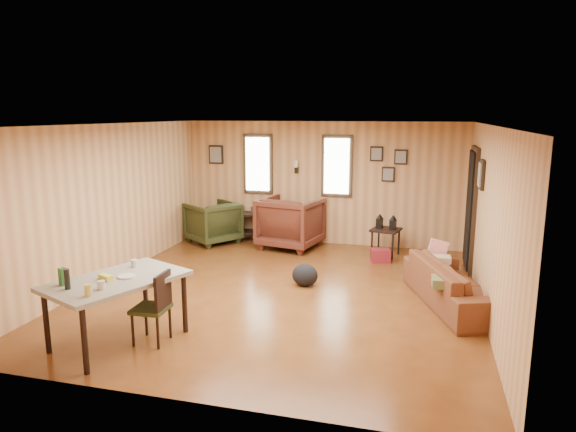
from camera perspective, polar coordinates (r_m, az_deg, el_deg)
name	(u,v)px	position (r m, az deg, el deg)	size (l,w,h in m)	color
room	(297,208)	(7.44, 1.01, 0.92)	(5.54, 6.04, 2.44)	brown
sofa	(456,277)	(7.30, 18.13, -6.42)	(2.02, 0.59, 0.79)	brown
recliner_brown	(291,220)	(9.82, 0.31, -0.45)	(1.06, 0.99, 1.09)	#522418
recliner_green	(213,220)	(10.32, -8.36, -0.50)	(0.88, 0.83, 0.91)	#2B3216
end_table	(248,221)	(10.47, -4.44, -0.57)	(0.67, 0.63, 0.70)	black
side_table	(386,227)	(9.44, 10.83, -1.26)	(0.58, 0.58, 0.77)	black
cooler	(380,255)	(9.12, 10.23, -4.34)	(0.37, 0.31, 0.23)	maroon
backpack	(305,275)	(7.74, 1.89, -6.58)	(0.47, 0.42, 0.34)	black
sofa_pillows	(442,267)	(7.34, 16.78, -5.45)	(0.43, 1.53, 0.32)	brown
dining_table	(116,285)	(6.06, -18.62, -7.23)	(1.39, 1.70, 0.97)	gray
dining_chair	(156,304)	(6.00, -14.49, -9.42)	(0.39, 0.39, 0.83)	#2B3216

